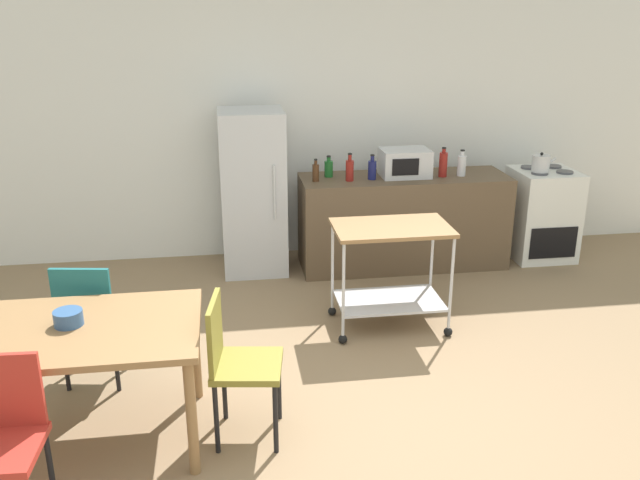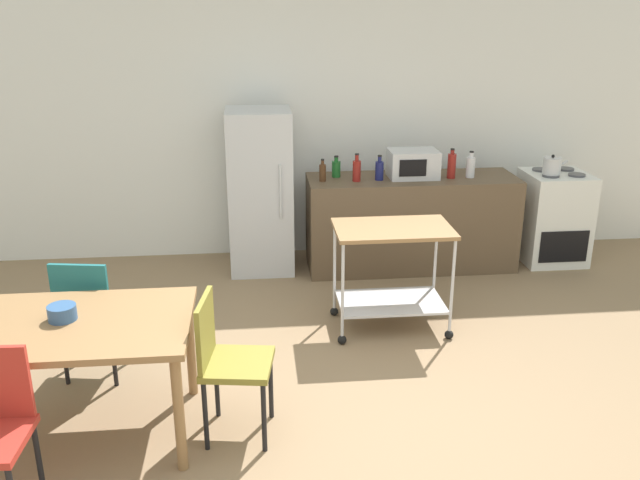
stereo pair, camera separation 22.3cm
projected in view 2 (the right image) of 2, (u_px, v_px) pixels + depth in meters
ground_plane at (360, 424)px, 4.20m from camera, size 12.00×12.00×0.00m
back_wall at (313, 111)px, 6.71m from camera, size 8.40×0.12×2.90m
kitchen_counter at (411, 222)px, 6.57m from camera, size 2.00×0.64×0.90m
dining_table at (60, 335)px, 3.89m from camera, size 1.50×0.90×0.75m
chair_olive at (226, 357)px, 3.96m from camera, size 0.45×0.45×0.89m
chair_teal at (90, 309)px, 4.57m from camera, size 0.46×0.46×0.89m
stove_oven at (553, 217)px, 6.73m from camera, size 0.60×0.61×0.92m
refrigerator at (260, 191)px, 6.42m from camera, size 0.60×0.63×1.55m
kitchen_cart at (392, 261)px, 5.27m from camera, size 0.91×0.57×0.85m
bottle_soy_sauce at (323, 172)px, 6.26m from camera, size 0.06×0.06×0.21m
bottle_sparkling_water at (336, 168)px, 6.42m from camera, size 0.08×0.08×0.20m
bottle_hot_sauce at (357, 170)px, 6.26m from camera, size 0.08×0.08×0.26m
bottle_vinegar at (379, 170)px, 6.30m from camera, size 0.08×0.08×0.24m
microwave at (413, 164)px, 6.39m from camera, size 0.46×0.35×0.26m
bottle_olive_oil at (452, 165)px, 6.36m from camera, size 0.08×0.08×0.28m
bottle_soda at (471, 167)px, 6.40m from camera, size 0.08×0.08×0.25m
fruit_bowl at (62, 313)px, 3.88m from camera, size 0.16×0.16×0.09m
kettle at (552, 166)px, 6.44m from camera, size 0.24×0.17×0.19m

